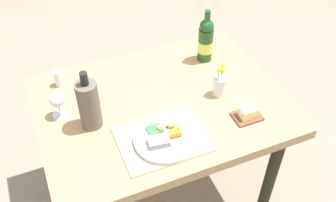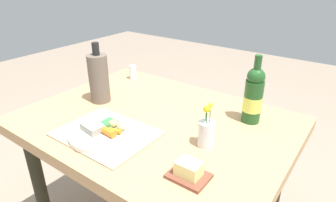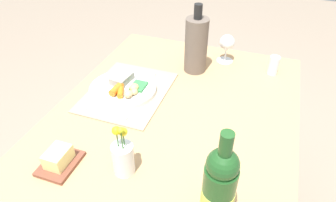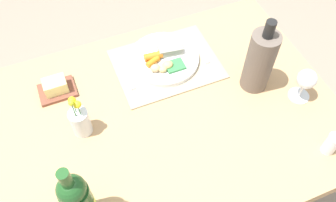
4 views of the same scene
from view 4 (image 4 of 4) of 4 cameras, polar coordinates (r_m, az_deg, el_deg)
The scene contains 12 objects.
ground_plane at distance 1.92m, azimuth 0.09°, elevation -14.68°, with size 8.00×8.00×0.00m, color gray.
dining_table at distance 1.31m, azimuth 0.13°, elevation -4.34°, with size 1.18×0.88×0.76m.
placemat at distance 1.38m, azimuth -0.27°, elevation 5.93°, with size 0.39×0.30×0.01m, color tan.
dinner_plate at distance 1.37m, azimuth -0.62°, elevation 6.88°, with size 0.27×0.27×0.05m.
fork at distance 1.44m, azimuth 5.18°, elevation 8.61°, with size 0.01×0.18×0.01m, color silver.
knife at distance 1.35m, azimuth -6.64°, elevation 4.75°, with size 0.01×0.18×0.01m, color silver.
wine_bottle at distance 1.00m, azimuth -14.08°, elevation -15.28°, with size 0.08×0.08×0.30m.
butter_dish at distance 1.34m, azimuth -17.41°, elevation 2.05°, with size 0.13×0.10×0.06m.
salt_shaker at distance 1.24m, azimuth 24.60°, elevation -6.22°, with size 0.04×0.04×0.08m, color white.
cooler_bottle at distance 1.26m, azimuth 14.42°, elevation 6.22°, with size 0.10×0.10×0.30m.
wine_glass at distance 1.30m, azimuth 21.19°, elevation 3.10°, with size 0.07×0.07×0.13m.
flower_vase at distance 1.19m, azimuth -13.83°, elevation -3.06°, with size 0.06×0.06×0.18m.
Camera 4 is at (0.26, 0.63, 1.79)m, focal length 38.23 mm.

